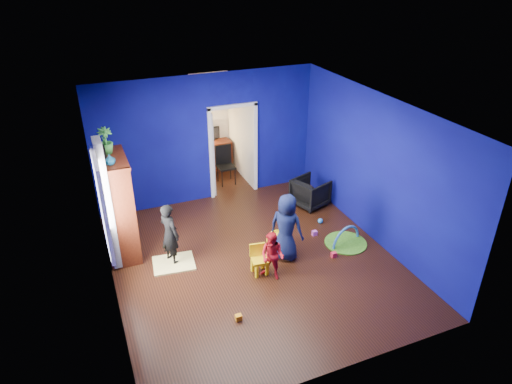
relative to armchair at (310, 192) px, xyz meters
name	(u,v)px	position (x,y,z in m)	size (l,w,h in m)	color
floor	(254,261)	(-1.99, -1.52, -0.32)	(5.00, 5.50, 0.01)	black
ceiling	(254,111)	(-1.99, -1.52, 2.58)	(5.00, 5.50, 0.01)	white
wall_back	(207,139)	(-1.99, 1.23, 1.13)	(5.00, 0.02, 2.90)	#0A0965
wall_front	(339,290)	(-1.99, -4.27, 1.13)	(5.00, 0.02, 2.90)	#0A0965
wall_left	(103,222)	(-4.49, -1.52, 1.13)	(0.02, 5.50, 2.90)	#0A0965
wall_right	(376,169)	(0.51, -1.52, 1.13)	(0.02, 5.50, 2.90)	#0A0965
alcove	(221,131)	(-1.39, 2.10, 0.93)	(1.00, 1.75, 2.50)	silver
armchair	(310,192)	(0.00, 0.00, 0.00)	(0.69, 0.71, 0.64)	black
child_black	(170,234)	(-3.40, -0.92, 0.28)	(0.44, 0.29, 1.21)	black
child_navy	(286,227)	(-1.39, -1.61, 0.33)	(0.64, 0.42, 1.31)	#0E1333
toddler_red	(272,256)	(-1.87, -2.07, 0.13)	(0.44, 0.34, 0.91)	red
vase	(110,159)	(-4.19, -0.55, 1.73)	(0.18, 0.18, 0.18)	#0C5A61
potted_plant	(105,141)	(-4.19, -0.03, 1.87)	(0.26, 0.26, 0.47)	#368F34
tv_armoire	(117,207)	(-4.19, -0.25, 0.66)	(0.58, 1.14, 1.96)	#381109
crt_tv	(119,205)	(-4.15, -0.25, 0.70)	(0.46, 0.70, 0.54)	silver
yellow_blanket	(174,263)	(-3.40, -1.02, -0.31)	(0.75, 0.60, 0.03)	#F2E07A
hopper_ball	(278,241)	(-1.44, -1.36, -0.10)	(0.44, 0.44, 0.44)	yellow
kid_chair	(260,261)	(-2.02, -1.87, -0.07)	(0.28, 0.28, 0.50)	yellow
play_mat	(346,243)	(-0.09, -1.66, -0.31)	(0.83, 0.83, 0.02)	green
toy_arch	(346,242)	(-0.09, -1.66, -0.30)	(0.75, 0.75, 0.05)	#3F8CD8
window_left	(101,206)	(-4.47, -1.17, 1.23)	(0.03, 0.95, 1.55)	white
curtain	(107,205)	(-4.36, -0.62, 0.93)	(0.14, 0.42, 2.40)	slate
doorway	(233,152)	(-1.39, 1.23, 0.73)	(1.16, 0.10, 2.10)	white
study_desk	(214,155)	(-1.39, 2.74, 0.05)	(0.88, 0.44, 0.75)	#3D140A
desk_monitor	(212,133)	(-1.39, 2.86, 0.63)	(0.40, 0.05, 0.32)	black
desk_lamp	(202,136)	(-1.67, 2.80, 0.61)	(0.14, 0.14, 0.14)	#FFD88C
folding_chair	(226,166)	(-1.39, 1.78, 0.14)	(0.40, 0.40, 0.92)	black
book_shelf	(210,93)	(-1.39, 2.85, 1.70)	(0.88, 0.24, 0.04)	white
toy_0	(334,255)	(-0.54, -1.96, -0.27)	(0.10, 0.08, 0.10)	#F0283E
toy_1	(320,221)	(-0.17, -0.79, -0.27)	(0.11, 0.11, 0.11)	blue
toy_2	(239,318)	(-2.80, -2.84, -0.27)	(0.10, 0.08, 0.10)	orange
toy_3	(272,243)	(-1.46, -1.17, -0.27)	(0.11, 0.11, 0.11)	green
toy_4	(315,233)	(-0.51, -1.16, -0.27)	(0.10, 0.08, 0.10)	#D34FB9
toy_5	(170,232)	(-3.23, 0.01, -0.27)	(0.11, 0.11, 0.11)	#BD47A1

